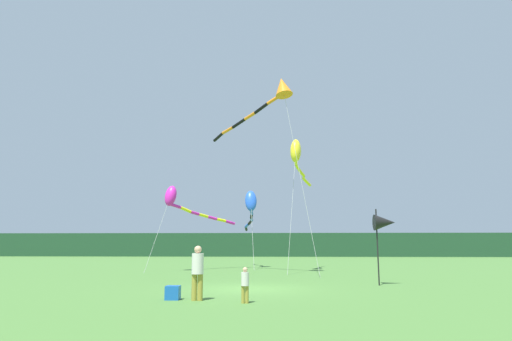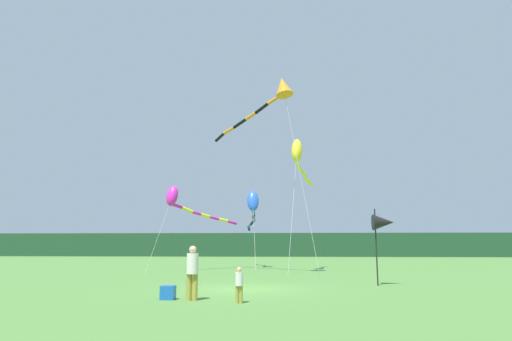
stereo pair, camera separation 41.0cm
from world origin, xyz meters
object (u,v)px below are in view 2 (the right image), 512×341
Objects in this scene: cooler_box at (168,293)px; banner_flag_pole at (383,223)px; person_adult at (192,270)px; kite_blue at (253,205)px; kite_yellow at (298,154)px; kite_magenta at (181,201)px; kite_orange at (276,93)px; person_child at (239,283)px.

cooler_box is 9.80m from banner_flag_pole.
person_adult is 0.23× the size of kite_blue.
cooler_box is at bearing -146.91° from banner_flag_pole.
cooler_box is 0.05× the size of kite_yellow.
kite_magenta is at bearing 102.51° from cooler_box.
kite_blue reaches higher than cooler_box.
cooler_box is 0.06× the size of kite_blue.
kite_orange is at bearing 126.93° from banner_flag_pole.
cooler_box is 16.86m from kite_yellow.
banner_flag_pole is at bearing 36.88° from person_adult.
banner_flag_pole is at bearing -63.62° from kite_blue.
cooler_box is (-2.34, 0.72, -0.37)m from person_child.
kite_yellow is 1.40× the size of kite_magenta.
kite_blue is at bearing 86.05° from cooler_box.
kite_blue is at bearing 116.38° from banner_flag_pole.
kite_orange is at bearing 78.12° from person_adult.
kite_yellow is at bearing 81.48° from person_child.
person_child is 0.32× the size of banner_flag_pole.
kite_orange reaches higher than cooler_box.
person_adult reaches higher than person_child.
person_adult is at bearing -104.61° from kite_yellow.
banner_flag_pole is at bearing -53.07° from kite_orange.
kite_yellow is at bearing 72.27° from cooler_box.
kite_yellow reaches higher than banner_flag_pole.
banner_flag_pole is 0.37× the size of kite_yellow.
kite_blue is at bearing 43.05° from kite_magenta.
person_child is 0.14× the size of kite_blue.
kite_orange is at bearing -74.71° from kite_blue.
kite_orange is (-4.70, 6.26, 8.23)m from banner_flag_pole.
kite_yellow is at bearing -51.63° from kite_blue.
banner_flag_pole reaches higher than cooler_box.
banner_flag_pole is 0.45× the size of kite_blue.
cooler_box is at bearing 167.42° from person_adult.
person_child is 2.40× the size of cooler_box.
person_child is at bearing -98.52° from kite_yellow.
person_child is 19.80m from kite_blue.
kite_blue reaches higher than person_adult.
person_adult is 1.10m from cooler_box.
cooler_box is 15.41m from kite_magenta.
kite_magenta is (-5.55, 15.15, 3.97)m from person_child.
kite_blue is 1.17× the size of kite_magenta.
person_child is at bearing -69.89° from kite_magenta.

